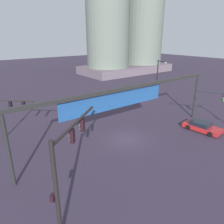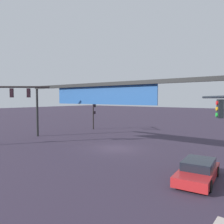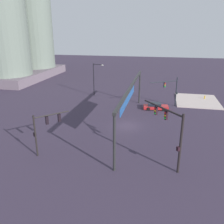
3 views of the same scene
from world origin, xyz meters
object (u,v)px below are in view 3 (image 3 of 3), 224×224
object	(u,v)px
traffic_signal_opposite_side	(171,88)
streetlamp_curved_arm	(95,77)
traffic_signal_cross_street	(171,128)
sedan_car_approaching	(155,106)
traffic_signal_near_corner	(45,126)
fire_hydrant_on_curb	(205,97)

from	to	relation	value
traffic_signal_opposite_side	streetlamp_curved_arm	size ratio (longest dim) A/B	0.79
traffic_signal_opposite_side	traffic_signal_cross_street	xyz separation A→B (m)	(-21.59, 0.41, 0.75)
sedan_car_approaching	traffic_signal_near_corner	bearing A→B (deg)	-127.97
traffic_signal_near_corner	streetlamp_curved_arm	distance (m)	26.79
traffic_signal_opposite_side	sedan_car_approaching	bearing A→B (deg)	8.47
traffic_signal_cross_street	sedan_car_approaching	xyz separation A→B (m)	(19.44, 2.16, -3.89)
traffic_signal_opposite_side	sedan_car_approaching	size ratio (longest dim) A/B	1.20
sedan_car_approaching	fire_hydrant_on_curb	bearing A→B (deg)	35.57
traffic_signal_cross_street	streetlamp_curved_arm	size ratio (longest dim) A/B	0.90
traffic_signal_near_corner	fire_hydrant_on_curb	world-z (taller)	traffic_signal_near_corner
traffic_signal_opposite_side	traffic_signal_cross_street	size ratio (longest dim) A/B	0.88
traffic_signal_opposite_side	fire_hydrant_on_curb	distance (m)	10.66
traffic_signal_cross_street	streetlamp_curved_arm	xyz separation A→B (m)	(26.50, 15.84, -0.22)
traffic_signal_cross_street	sedan_car_approaching	size ratio (longest dim) A/B	1.37
traffic_signal_cross_street	fire_hydrant_on_curb	distance (m)	29.81
traffic_signal_cross_street	sedan_car_approaching	world-z (taller)	traffic_signal_cross_street
traffic_signal_near_corner	fire_hydrant_on_curb	bearing A→B (deg)	5.10
traffic_signal_opposite_side	fire_hydrant_on_curb	xyz separation A→B (m)	(6.88, -7.48, -3.23)
traffic_signal_cross_street	fire_hydrant_on_curb	world-z (taller)	traffic_signal_cross_street
traffic_signal_opposite_side	fire_hydrant_on_curb	bearing A→B (deg)	-168.87
streetlamp_curved_arm	fire_hydrant_on_curb	size ratio (longest dim) A/B	10.14
traffic_signal_near_corner	traffic_signal_opposite_side	bearing A→B (deg)	8.85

